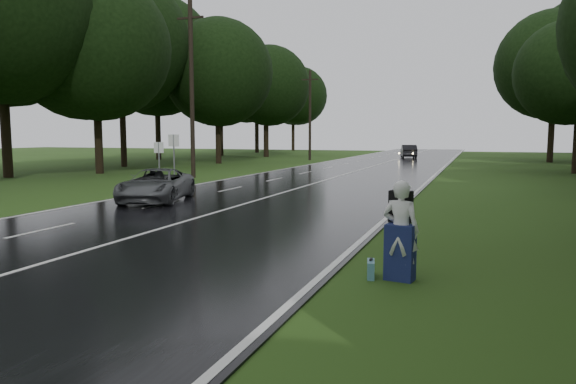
% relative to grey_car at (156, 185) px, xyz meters
% --- Properties ---
extents(ground, '(160.00, 160.00, 0.00)m').
position_rel_grey_car_xyz_m(ground, '(3.71, -8.68, -0.70)').
color(ground, '#294915').
rests_on(ground, ground).
extents(road, '(12.00, 140.00, 0.04)m').
position_rel_grey_car_xyz_m(road, '(3.71, 11.32, -0.68)').
color(road, black).
rests_on(road, ground).
extents(lane_center, '(0.12, 140.00, 0.01)m').
position_rel_grey_car_xyz_m(lane_center, '(3.71, 11.32, -0.65)').
color(lane_center, silver).
rests_on(lane_center, road).
extents(grey_car, '(3.41, 5.15, 1.32)m').
position_rel_grey_car_xyz_m(grey_car, '(0.00, 0.00, 0.00)').
color(grey_car, '#4C4E51').
rests_on(grey_car, road).
extents(far_car, '(2.50, 4.82, 1.51)m').
position_rel_grey_car_xyz_m(far_car, '(4.57, 43.60, 0.10)').
color(far_car, black).
rests_on(far_car, road).
extents(hitchhiker, '(0.76, 0.70, 1.90)m').
position_rel_grey_car_xyz_m(hitchhiker, '(10.93, -8.21, 0.18)').
color(hitchhiker, silver).
rests_on(hitchhiker, ground).
extents(suitcase, '(0.23, 0.49, 0.33)m').
position_rel_grey_car_xyz_m(suitcase, '(10.39, -8.27, -0.53)').
color(suitcase, teal).
rests_on(suitcase, ground).
extents(utility_pole_mid, '(1.80, 0.28, 10.98)m').
position_rel_grey_car_xyz_m(utility_pole_mid, '(-4.79, 11.19, -0.70)').
color(utility_pole_mid, black).
rests_on(utility_pole_mid, ground).
extents(utility_pole_far, '(1.80, 0.28, 9.42)m').
position_rel_grey_car_xyz_m(utility_pole_far, '(-4.79, 35.57, -0.70)').
color(utility_pole_far, black).
rests_on(utility_pole_far, ground).
extents(road_sign_a, '(0.56, 0.10, 2.34)m').
position_rel_grey_car_xyz_m(road_sign_a, '(-3.49, 5.48, -0.70)').
color(road_sign_a, white).
rests_on(road_sign_a, ground).
extents(road_sign_b, '(0.66, 0.10, 2.73)m').
position_rel_grey_car_xyz_m(road_sign_b, '(-3.49, 6.92, -0.70)').
color(road_sign_b, white).
rests_on(road_sign_b, ground).
extents(tree_left_d, '(9.41, 9.41, 14.70)m').
position_rel_grey_car_xyz_m(tree_left_d, '(-12.84, 12.11, -0.70)').
color(tree_left_d, black).
rests_on(tree_left_d, ground).
extents(tree_left_e, '(9.07, 9.07, 14.18)m').
position_rel_grey_car_xyz_m(tree_left_e, '(-10.93, 26.47, -0.70)').
color(tree_left_e, black).
rests_on(tree_left_e, ground).
extents(tree_left_f, '(9.53, 9.53, 14.89)m').
position_rel_grey_car_xyz_m(tree_left_f, '(-12.40, 41.81, -0.70)').
color(tree_left_f, black).
rests_on(tree_left_f, ground).
extents(tree_right_e, '(8.07, 8.07, 12.61)m').
position_rel_grey_car_xyz_m(tree_right_e, '(18.66, 23.55, -0.70)').
color(tree_right_e, black).
rests_on(tree_right_e, ground).
extents(tree_right_f, '(10.54, 10.54, 16.47)m').
position_rel_grey_car_xyz_m(tree_right_f, '(18.77, 39.51, -0.70)').
color(tree_right_f, black).
rests_on(tree_right_f, ground).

